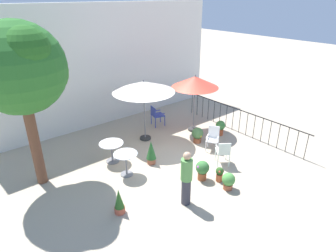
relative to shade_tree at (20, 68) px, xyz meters
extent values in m
plane|color=tan|center=(4.13, -1.69, -3.57)|extent=(60.00, 60.00, 0.00)
cube|color=silver|center=(4.13, 2.91, -1.04)|extent=(10.84, 0.30, 5.05)
cube|color=black|center=(7.50, -1.69, -2.57)|extent=(0.03, 6.06, 0.03)
cylinder|color=black|center=(7.50, -4.54, -3.07)|extent=(0.02, 0.02, 1.00)
cylinder|color=black|center=(7.50, -4.19, -3.07)|extent=(0.02, 0.02, 1.00)
cylinder|color=black|center=(7.50, -3.83, -3.07)|extent=(0.02, 0.02, 1.00)
cylinder|color=black|center=(7.50, -3.47, -3.07)|extent=(0.02, 0.02, 1.00)
cylinder|color=black|center=(7.50, -3.12, -3.07)|extent=(0.02, 0.02, 1.00)
cylinder|color=black|center=(7.50, -2.76, -3.07)|extent=(0.02, 0.02, 1.00)
cylinder|color=black|center=(7.50, -2.40, -3.07)|extent=(0.02, 0.02, 1.00)
cylinder|color=black|center=(7.50, -2.05, -3.07)|extent=(0.02, 0.02, 1.00)
cylinder|color=black|center=(7.50, -1.69, -3.07)|extent=(0.02, 0.02, 1.00)
cylinder|color=black|center=(7.50, -1.33, -3.07)|extent=(0.02, 0.02, 1.00)
cylinder|color=black|center=(7.50, -0.98, -3.07)|extent=(0.02, 0.02, 1.00)
cylinder|color=black|center=(7.50, -0.62, -3.07)|extent=(0.02, 0.02, 1.00)
cylinder|color=black|center=(7.50, -0.26, -3.07)|extent=(0.02, 0.02, 1.00)
cylinder|color=black|center=(7.50, 0.09, -3.07)|extent=(0.02, 0.02, 1.00)
cylinder|color=black|center=(7.50, 0.45, -3.07)|extent=(0.02, 0.02, 1.00)
cylinder|color=black|center=(7.50, 0.81, -3.07)|extent=(0.02, 0.02, 1.00)
cylinder|color=black|center=(7.50, 1.16, -3.07)|extent=(0.02, 0.02, 1.00)
cylinder|color=brown|center=(-0.04, -0.03, -2.22)|extent=(0.30, 0.30, 2.70)
sphere|color=#286525|center=(-0.04, -0.03, 0.00)|extent=(2.48, 2.48, 2.48)
sphere|color=#30681A|center=(0.58, 0.22, -0.24)|extent=(1.49, 1.49, 1.49)
sphere|color=#235C1D|center=(0.08, -0.59, 0.50)|extent=(1.24, 1.24, 1.24)
cylinder|color=#2D2D2D|center=(6.18, -0.31, -3.53)|extent=(0.44, 0.44, 0.08)
cylinder|color=slate|center=(6.18, -0.31, -2.39)|extent=(0.04, 0.04, 2.36)
cone|color=#DD4934|center=(6.18, -0.31, -1.43)|extent=(1.91, 1.91, 0.45)
sphere|color=slate|center=(6.18, -0.31, -1.18)|extent=(0.06, 0.06, 0.06)
cylinder|color=#2D2D2D|center=(4.12, 0.31, -3.53)|extent=(0.44, 0.44, 0.08)
cylinder|color=slate|center=(4.12, 0.31, -2.37)|extent=(0.04, 0.04, 2.38)
cone|color=beige|center=(4.12, 0.31, -1.38)|extent=(2.36, 2.36, 0.40)
sphere|color=slate|center=(4.12, 0.31, -1.15)|extent=(0.06, 0.06, 0.06)
cylinder|color=silver|center=(2.19, -1.36, -2.80)|extent=(0.76, 0.76, 0.02)
cylinder|color=slate|center=(2.19, -1.36, -3.19)|extent=(0.06, 0.06, 0.75)
cylinder|color=slate|center=(2.19, -1.36, -3.55)|extent=(0.42, 0.42, 0.03)
cylinder|color=silver|center=(2.24, -0.36, -2.86)|extent=(0.83, 0.83, 0.02)
cylinder|color=slate|center=(2.24, -0.36, -3.22)|extent=(0.06, 0.06, 0.69)
cylinder|color=slate|center=(2.24, -0.36, -3.55)|extent=(0.45, 0.45, 0.03)
cube|color=white|center=(5.09, -2.86, -3.09)|extent=(0.63, 0.65, 0.04)
cube|color=white|center=(4.95, -3.04, -2.87)|extent=(0.34, 0.27, 0.39)
cube|color=white|center=(5.24, -2.98, -2.97)|extent=(0.30, 0.38, 0.03)
cube|color=white|center=(4.94, -2.75, -2.97)|extent=(0.30, 0.38, 0.03)
cylinder|color=white|center=(5.38, -2.80, -3.34)|extent=(0.04, 0.04, 0.46)
cylinder|color=white|center=(5.07, -2.57, -3.34)|extent=(0.04, 0.04, 0.46)
cylinder|color=white|center=(5.11, -3.16, -3.34)|extent=(0.04, 0.04, 0.46)
cylinder|color=white|center=(4.80, -2.93, -3.34)|extent=(0.04, 0.04, 0.46)
cube|color=white|center=(5.51, -2.01, -3.14)|extent=(0.60, 0.60, 0.04)
cube|color=white|center=(5.68, -1.90, -2.89)|extent=(0.25, 0.37, 0.46)
cube|color=white|center=(5.41, -1.84, -3.02)|extent=(0.36, 0.24, 0.03)
cube|color=white|center=(5.61, -2.18, -3.02)|extent=(0.36, 0.24, 0.03)
cylinder|color=white|center=(5.24, -1.95, -3.36)|extent=(0.04, 0.04, 0.40)
cylinder|color=white|center=(5.44, -2.28, -3.36)|extent=(0.04, 0.04, 0.40)
cylinder|color=white|center=(5.58, -1.74, -3.36)|extent=(0.04, 0.04, 0.40)
cylinder|color=white|center=(5.79, -2.07, -3.36)|extent=(0.04, 0.04, 0.40)
cube|color=#2E3DA1|center=(5.34, 1.07, -3.09)|extent=(0.58, 0.59, 0.04)
cube|color=#2E3DA1|center=(5.13, 1.12, -2.88)|extent=(0.15, 0.47, 0.39)
cube|color=#2E3DA1|center=(5.29, 0.85, -2.97)|extent=(0.43, 0.14, 0.03)
cube|color=#2E3DA1|center=(5.40, 1.29, -2.97)|extent=(0.43, 0.14, 0.03)
cylinder|color=#2E3DA1|center=(5.51, 0.80, -3.34)|extent=(0.04, 0.04, 0.46)
cylinder|color=#2E3DA1|center=(5.61, 1.24, -3.34)|extent=(0.04, 0.04, 0.46)
cylinder|color=#2E3DA1|center=(5.07, 0.90, -3.34)|extent=(0.04, 0.04, 0.46)
cylinder|color=#2E3DA1|center=(5.18, 1.35, -3.34)|extent=(0.04, 0.04, 0.46)
cylinder|color=#994D2B|center=(3.88, -3.10, -3.44)|extent=(0.28, 0.28, 0.25)
cylinder|color=#382819|center=(3.88, -3.10, -3.32)|extent=(0.24, 0.24, 0.02)
sphere|color=#387135|center=(3.88, -3.10, -3.13)|extent=(0.43, 0.43, 0.43)
sphere|color=#B94EAC|center=(3.76, -3.18, -3.14)|extent=(0.12, 0.12, 0.12)
sphere|color=#B94EAC|center=(3.72, -3.07, -3.07)|extent=(0.08, 0.08, 0.08)
sphere|color=#B94EAC|center=(3.74, -3.08, -3.06)|extent=(0.13, 0.13, 0.13)
cylinder|color=#B75A39|center=(4.24, -3.50, -3.44)|extent=(0.21, 0.21, 0.25)
cylinder|color=#382819|center=(4.24, -3.50, -3.33)|extent=(0.18, 0.18, 0.02)
sphere|color=#2B511F|center=(4.24, -3.50, -3.21)|extent=(0.25, 0.25, 0.25)
sphere|color=#EE4B3E|center=(4.16, -3.56, -3.17)|extent=(0.07, 0.07, 0.07)
sphere|color=#EE4B3E|center=(4.17, -3.50, -3.20)|extent=(0.06, 0.06, 0.06)
sphere|color=#EE4B3E|center=(4.25, -3.42, -3.21)|extent=(0.06, 0.06, 0.06)
sphere|color=#EE4B3E|center=(4.31, -3.57, -3.20)|extent=(0.06, 0.06, 0.06)
cylinder|color=#AC4B29|center=(6.71, -1.34, -3.43)|extent=(0.26, 0.26, 0.26)
cylinder|color=#382819|center=(6.71, -1.34, -3.31)|extent=(0.23, 0.23, 0.02)
sphere|color=#3C7D38|center=(6.71, -1.34, -3.13)|extent=(0.39, 0.39, 0.39)
cylinder|color=#9C5236|center=(4.13, -3.94, -3.48)|extent=(0.28, 0.28, 0.17)
cylinder|color=#382819|center=(4.13, -3.94, -3.40)|extent=(0.24, 0.24, 0.02)
sphere|color=#4B8F40|center=(4.13, -3.94, -3.23)|extent=(0.39, 0.39, 0.39)
sphere|color=#DF4433|center=(4.17, -4.04, -3.22)|extent=(0.08, 0.08, 0.08)
sphere|color=#DF4433|center=(4.06, -4.02, -3.16)|extent=(0.10, 0.10, 0.10)
sphere|color=#DF4433|center=(4.29, -3.98, -3.21)|extent=(0.11, 0.11, 0.11)
cylinder|color=#974D30|center=(5.53, -1.22, -3.46)|extent=(0.31, 0.31, 0.21)
cylinder|color=#382819|center=(5.53, -1.22, -3.37)|extent=(0.27, 0.27, 0.02)
sphere|color=#466F3D|center=(5.53, -1.22, -3.17)|extent=(0.45, 0.45, 0.45)
sphere|color=gold|center=(5.39, -1.30, -3.22)|extent=(0.09, 0.09, 0.09)
sphere|color=gold|center=(5.52, -1.38, -3.22)|extent=(0.13, 0.13, 0.13)
cylinder|color=#BC573D|center=(1.09, -2.78, -3.48)|extent=(0.29, 0.29, 0.18)
cylinder|color=#382819|center=(1.09, -2.78, -3.40)|extent=(0.25, 0.25, 0.02)
cone|color=#2C5C22|center=(1.09, -2.78, -3.10)|extent=(0.26, 0.26, 0.57)
cylinder|color=#94523A|center=(3.21, -1.33, -3.47)|extent=(0.29, 0.29, 0.20)
cylinder|color=#382819|center=(3.21, -1.33, -3.37)|extent=(0.26, 0.26, 0.02)
cone|color=#255C28|center=(3.21, -1.33, -3.03)|extent=(0.34, 0.34, 0.66)
cylinder|color=#33333D|center=(2.71, -3.61, -3.17)|extent=(0.26, 0.26, 0.79)
cylinder|color=#559449|center=(2.71, -3.61, -2.46)|extent=(0.37, 0.37, 0.63)
sphere|color=tan|center=(2.71, -3.61, -2.04)|extent=(0.21, 0.21, 0.21)
camera|label=1|loc=(-1.81, -8.34, 1.81)|focal=31.15mm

